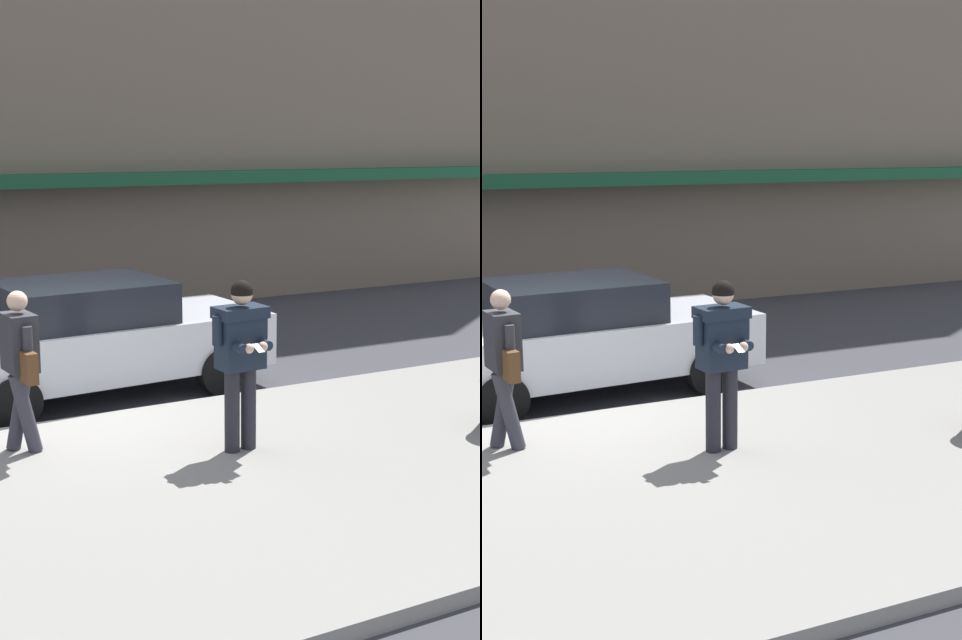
# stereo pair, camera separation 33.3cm
# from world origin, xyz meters

# --- Properties ---
(ground_plane) EXTENTS (80.00, 80.00, 0.00)m
(ground_plane) POSITION_xyz_m (0.00, 0.00, 0.00)
(ground_plane) COLOR #3D3D42
(sidewalk) EXTENTS (32.00, 5.30, 0.14)m
(sidewalk) POSITION_xyz_m (1.00, -2.85, 0.07)
(sidewalk) COLOR gray
(sidewalk) RESTS_ON ground
(curb_paint_line) EXTENTS (28.00, 0.12, 0.01)m
(curb_paint_line) POSITION_xyz_m (1.00, 0.05, 0.00)
(curb_paint_line) COLOR silver
(curb_paint_line) RESTS_ON ground
(parked_sedan_mid) EXTENTS (4.61, 2.15, 1.54)m
(parked_sedan_mid) POSITION_xyz_m (0.89, 1.03, 0.79)
(parked_sedan_mid) COLOR silver
(parked_sedan_mid) RESTS_ON ground
(man_texting_on_phone) EXTENTS (0.65, 0.60, 1.81)m
(man_texting_on_phone) POSITION_xyz_m (1.41, -2.11, 1.25)
(man_texting_on_phone) COLOR #23232B
(man_texting_on_phone) RESTS_ON sidewalk
(pedestrian_with_bag) EXTENTS (0.36, 0.72, 1.70)m
(pedestrian_with_bag) POSITION_xyz_m (-0.60, -1.08, 1.11)
(pedestrian_with_bag) COLOR #33333D
(pedestrian_with_bag) RESTS_ON sidewalk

